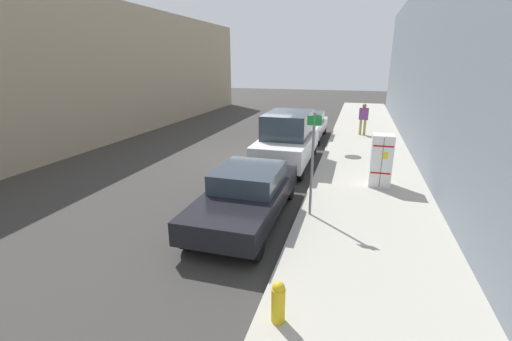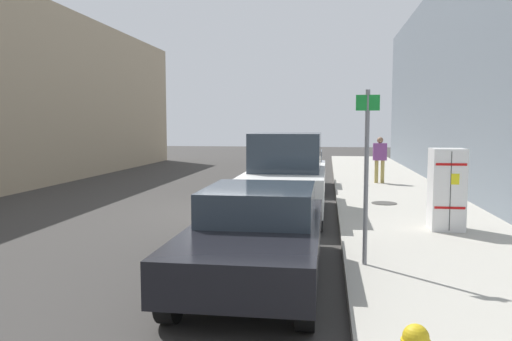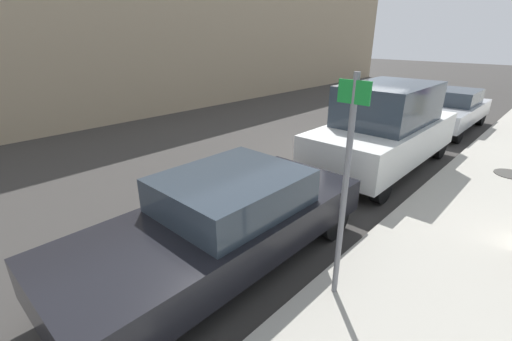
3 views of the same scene
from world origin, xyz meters
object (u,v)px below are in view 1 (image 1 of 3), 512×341
(pedestrian_walking_far, at_px, (363,117))
(parked_sedan_silver, at_px, (307,125))
(parked_van_white, at_px, (288,139))
(fire_hydrant, at_px, (278,301))
(parked_sedan_dark, at_px, (247,194))
(discarded_refrigerator, at_px, (381,160))
(street_sign_post, at_px, (312,160))

(pedestrian_walking_far, xyz_separation_m, parked_sedan_silver, (2.99, 0.88, -0.44))
(parked_van_white, bearing_deg, fire_hydrant, 100.57)
(parked_van_white, xyz_separation_m, parked_sedan_dark, (-0.00, 5.45, -0.34))
(discarded_refrigerator, xyz_separation_m, parked_sedan_dark, (3.52, 3.36, -0.29))
(discarded_refrigerator, height_order, fire_hydrant, discarded_refrigerator)
(discarded_refrigerator, height_order, street_sign_post, street_sign_post)
(pedestrian_walking_far, bearing_deg, parked_van_white, -113.61)
(parked_sedan_silver, bearing_deg, street_sign_post, 98.90)
(discarded_refrigerator, height_order, pedestrian_walking_far, pedestrian_walking_far)
(street_sign_post, relative_size, parked_van_white, 0.55)
(pedestrian_walking_far, xyz_separation_m, parked_van_white, (2.99, 6.31, -0.11))
(street_sign_post, height_order, parked_sedan_dark, street_sign_post)
(parked_sedan_dark, bearing_deg, pedestrian_walking_far, -104.28)
(fire_hydrant, height_order, parked_sedan_silver, parked_sedan_silver)
(discarded_refrigerator, height_order, parked_sedan_dark, discarded_refrigerator)
(pedestrian_walking_far, distance_m, parked_van_white, 6.98)
(pedestrian_walking_far, relative_size, parked_sedan_silver, 0.39)
(street_sign_post, distance_m, pedestrian_walking_far, 11.44)
(street_sign_post, height_order, pedestrian_walking_far, street_sign_post)
(fire_hydrant, relative_size, pedestrian_walking_far, 0.41)
(street_sign_post, xyz_separation_m, parked_van_white, (1.64, -5.04, -0.62))
(fire_hydrant, relative_size, parked_sedan_dark, 0.15)
(parked_van_white, distance_m, parked_sedan_dark, 5.46)
(street_sign_post, xyz_separation_m, fire_hydrant, (-0.07, 4.14, -1.16))
(parked_van_white, bearing_deg, street_sign_post, 108.04)
(fire_hydrant, distance_m, parked_sedan_dark, 4.11)
(fire_hydrant, bearing_deg, pedestrian_walking_far, -94.73)
(street_sign_post, height_order, parked_sedan_silver, street_sign_post)
(pedestrian_walking_far, bearing_deg, street_sign_post, -95.03)
(discarded_refrigerator, distance_m, pedestrian_walking_far, 8.42)
(parked_sedan_silver, xyz_separation_m, parked_van_white, (0.00, 5.43, 0.33))
(discarded_refrigerator, bearing_deg, parked_van_white, -30.66)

